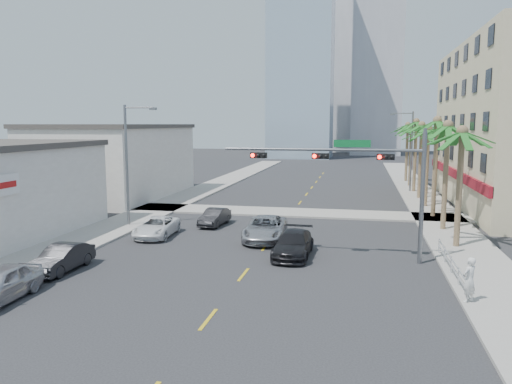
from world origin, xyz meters
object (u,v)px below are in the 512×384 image
(pedestrian, at_px, (469,280))
(car_parked_far, at_px, (157,227))
(car_lane_left, at_px, (215,217))
(car_lane_right, at_px, (293,244))
(car_lane_center, at_px, (265,228))
(traffic_signal_mast, at_px, (362,171))
(car_parked_mid, at_px, (62,258))

(pedestrian, bearing_deg, car_parked_far, -69.49)
(car_lane_left, bearing_deg, car_lane_right, -42.82)
(car_lane_center, bearing_deg, car_lane_right, -61.21)
(traffic_signal_mast, distance_m, pedestrian, 8.62)
(car_parked_far, xyz_separation_m, car_lane_right, (9.80, -3.17, 0.06))
(car_lane_left, relative_size, car_lane_right, 0.78)
(car_lane_right, bearing_deg, car_lane_center, 123.37)
(car_parked_mid, height_order, car_lane_center, car_lane_center)
(car_lane_center, xyz_separation_m, pedestrian, (10.66, -10.02, 0.34))
(car_parked_far, relative_size, car_lane_right, 0.96)
(traffic_signal_mast, relative_size, car_lane_left, 2.87)
(car_lane_left, bearing_deg, traffic_signal_mast, -31.14)
(car_lane_right, height_order, pedestrian, pedestrian)
(car_parked_far, relative_size, car_lane_center, 0.85)
(car_parked_far, bearing_deg, car_lane_left, 53.91)
(car_lane_left, xyz_separation_m, car_lane_center, (4.64, -3.92, 0.14))
(car_parked_far, bearing_deg, car_parked_mid, -104.38)
(traffic_signal_mast, height_order, car_lane_center, traffic_signal_mast)
(traffic_signal_mast, bearing_deg, pedestrian, -53.90)
(car_parked_mid, height_order, pedestrian, pedestrian)
(car_parked_mid, relative_size, car_lane_right, 0.84)
(car_parked_far, xyz_separation_m, pedestrian, (18.10, -9.51, 0.46))
(car_lane_center, distance_m, car_lane_right, 4.38)
(car_parked_far, distance_m, car_lane_center, 7.46)
(car_lane_left, height_order, pedestrian, pedestrian)
(car_parked_mid, distance_m, car_lane_right, 12.62)
(car_lane_right, bearing_deg, car_parked_mid, -153.80)
(car_parked_mid, distance_m, car_parked_far, 8.73)
(traffic_signal_mast, distance_m, car_lane_center, 8.41)
(car_lane_center, bearing_deg, car_lane_left, 136.07)
(car_lane_center, height_order, car_lane_right, car_lane_center)
(car_lane_right, bearing_deg, traffic_signal_mast, -1.36)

